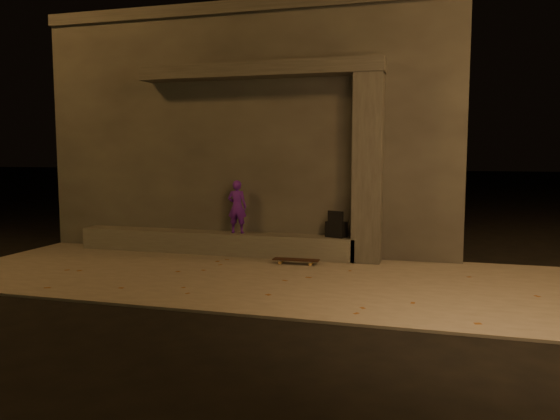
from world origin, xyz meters
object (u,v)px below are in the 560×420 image
(skateboard, at_px, (296,260))
(backpack, at_px, (336,228))
(column, at_px, (368,169))
(skateboarder, at_px, (237,207))

(skateboard, bearing_deg, backpack, 43.35)
(column, height_order, backpack, column)
(column, bearing_deg, skateboarder, 180.00)
(backpack, xyz_separation_m, skateboard, (-0.65, -0.65, -0.55))
(backpack, relative_size, skateboard, 0.60)
(column, distance_m, skateboard, 2.23)
(skateboard, bearing_deg, skateboarder, 153.99)
(column, bearing_deg, skateboard, -152.61)
(backpack, distance_m, skateboard, 1.08)
(backpack, height_order, skateboard, backpack)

